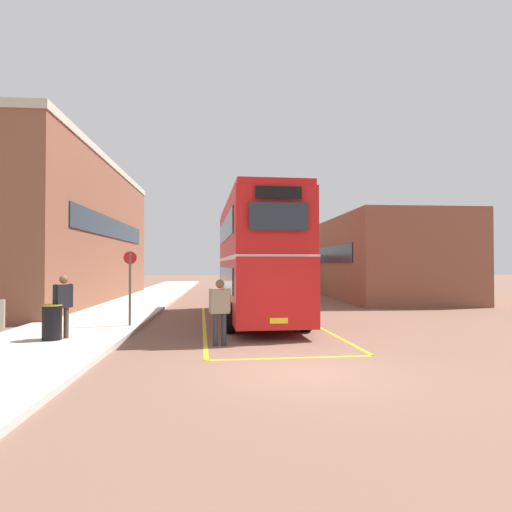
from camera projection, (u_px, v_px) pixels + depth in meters
The scene contains 11 objects.
ground_plane at pixel (253, 306), 23.51m from camera, with size 135.60×135.60×0.00m, color brown.
sidewalk_left at pixel (139, 302), 25.39m from camera, with size 4.00×57.60×0.14m, color #B2ADA3.
brick_building_left at pixel (58, 232), 25.71m from camera, with size 6.61×20.36×8.27m.
depot_building_right at pixel (372, 259), 30.84m from camera, with size 6.81×17.34×5.23m.
double_decker_bus at pixel (256, 257), 17.60m from camera, with size 3.15×10.54×4.75m.
single_deck_bus at pixel (275, 271), 38.65m from camera, with size 2.91×8.90×3.02m.
pedestrian_boarding at pixel (220, 307), 11.99m from camera, with size 0.60×0.31×1.81m.
pedestrian_waiting_near at pixel (63, 301), 12.29m from camera, with size 0.45×0.55×1.78m.
litter_bin at pixel (52, 322), 12.09m from camera, with size 0.54×0.54×0.98m.
bus_stop_sign at pixel (130, 281), 14.97m from camera, with size 0.43×0.13×2.54m.
bay_marking_yellow at pixel (261, 327), 15.63m from camera, with size 4.75×12.63×0.01m.
Camera 1 is at (-1.70, -9.09, 2.23)m, focal length 30.70 mm.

